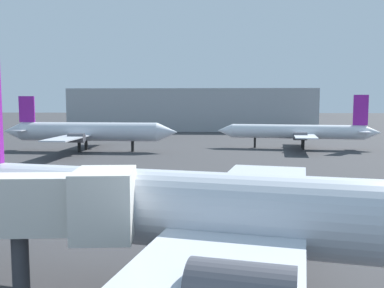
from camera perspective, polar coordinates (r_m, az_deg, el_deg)
airplane_at_gate at (r=18.59m, az=10.13°, el=-9.40°), size 40.08×33.27×12.00m
airplane_distant at (r=75.82m, az=-13.82°, el=1.60°), size 31.01×26.05×9.55m
airplane_far_left at (r=79.84m, az=14.08°, el=1.62°), size 29.18×20.50×9.79m
terminal_building at (r=133.15m, az=0.17°, el=4.70°), size 71.31×27.16×12.24m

